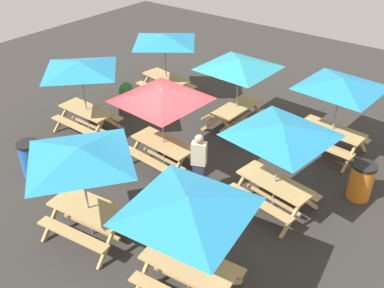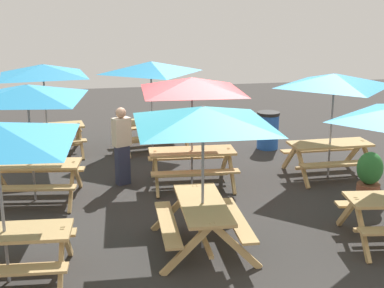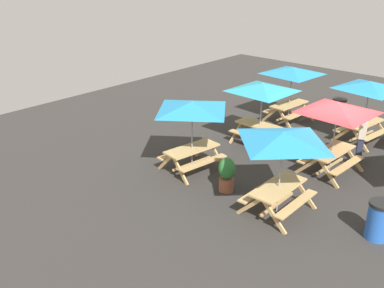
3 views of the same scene
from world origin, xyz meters
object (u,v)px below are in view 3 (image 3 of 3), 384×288
trash_bin_orange (339,110)px  picnic_table_5 (369,90)px  picnic_table_2 (337,113)px  potted_plant_0 (227,174)px  picnic_table_7 (283,143)px  trash_bin_blue (379,220)px  picnic_table_1 (192,111)px  person_standing (362,137)px  picnic_table_0 (292,75)px  picnic_table_3 (262,92)px

trash_bin_orange → picnic_table_5: bearing=47.0°
picnic_table_2 → trash_bin_orange: picnic_table_2 is taller
potted_plant_0 → picnic_table_7: bearing=90.2°
trash_bin_blue → picnic_table_7: bearing=-76.4°
picnic_table_1 → picnic_table_2: same height
person_standing → trash_bin_blue: bearing=3.7°
picnic_table_2 → potted_plant_0: 3.85m
picnic_table_2 → trash_bin_orange: size_ratio=2.88×
picnic_table_0 → trash_bin_orange: bearing=137.0°
picnic_table_1 → trash_bin_orange: 7.79m
picnic_table_2 → potted_plant_0: size_ratio=2.73×
picnic_table_3 → picnic_table_7: 4.61m
potted_plant_0 → person_standing: 5.01m
picnic_table_0 → picnic_table_5: bearing=92.9°
picnic_table_7 → trash_bin_blue: picnic_table_7 is taller
picnic_table_1 → picnic_table_7: same height
potted_plant_0 → picnic_table_5: bearing=167.0°
picnic_table_5 → picnic_table_7: 6.32m
picnic_table_0 → trash_bin_orange: (-1.39, 1.55, -1.49)m
picnic_table_2 → potted_plant_0: picnic_table_2 is taller
picnic_table_7 → person_standing: (-4.55, 0.35, -1.10)m
trash_bin_orange → potted_plant_0: bearing=1.2°
person_standing → picnic_table_3: bearing=-97.0°
picnic_table_5 → picnic_table_7: same height
picnic_table_0 → picnic_table_7: 7.29m
potted_plant_0 → trash_bin_blue: bearing=98.1°
picnic_table_2 → trash_bin_orange: 5.30m
picnic_table_0 → picnic_table_3: (2.89, 0.48, 0.00)m
picnic_table_7 → potted_plant_0: bearing=-89.9°
person_standing → potted_plant_0: bearing=-48.4°
picnic_table_1 → picnic_table_5: 6.75m
picnic_table_1 → picnic_table_5: same height
picnic_table_1 → potted_plant_0: picnic_table_1 is taller
picnic_table_2 → person_standing: bearing=170.6°
picnic_table_7 → potted_plant_0: picnic_table_7 is taller
potted_plant_0 → person_standing: size_ratio=0.62×
picnic_table_0 → picnic_table_7: bearing=33.1°
picnic_table_3 → picnic_table_5: 3.87m
picnic_table_3 → picnic_table_7: same height
picnic_table_3 → picnic_table_7: size_ratio=1.21×
picnic_table_2 → trash_bin_orange: bearing=-154.3°
picnic_table_2 → picnic_table_3: size_ratio=1.00×
picnic_table_0 → trash_bin_orange: picnic_table_0 is taller
picnic_table_1 → person_standing: size_ratio=1.40×
picnic_table_2 → picnic_table_7: size_ratio=1.21×
trash_bin_orange → picnic_table_1: bearing=-11.2°
trash_bin_orange → picnic_table_2: bearing=21.9°
picnic_table_1 → picnic_table_5: (-5.99, 3.11, 0.00)m
picnic_table_3 → trash_bin_blue: (2.96, 5.37, -1.49)m
picnic_table_2 → picnic_table_7: bearing=3.5°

